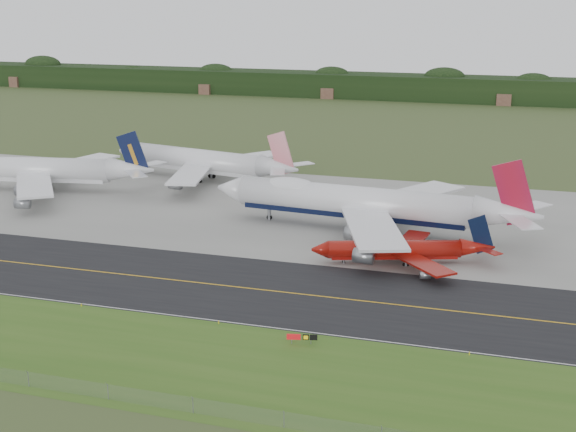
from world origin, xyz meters
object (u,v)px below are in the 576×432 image
at_px(jet_red_737, 404,250).
at_px(jet_navy_gold, 39,170).
at_px(jet_ba_747, 364,203).
at_px(jet_star_tail, 204,162).
at_px(taxiway_sign, 302,337).

bearing_deg(jet_red_737, jet_navy_gold, 163.00).
height_order(jet_ba_747, jet_star_tail, jet_ba_747).
height_order(jet_ba_747, jet_navy_gold, jet_ba_747).
bearing_deg(jet_star_tail, jet_red_737, -40.23).
bearing_deg(jet_ba_747, jet_star_tail, 146.07).
xyz_separation_m(jet_ba_747, jet_red_737, (12.24, -19.69, -3.70)).
distance_m(jet_ba_747, jet_star_tail, 64.86).
distance_m(jet_ba_747, jet_navy_gold, 92.37).
xyz_separation_m(jet_ba_747, jet_navy_gold, (-91.57, 12.05, -0.91)).
bearing_deg(jet_ba_747, taxiway_sign, -86.63).
xyz_separation_m(jet_red_737, taxiway_sign, (-8.59, -42.33, -1.61)).
bearing_deg(jet_navy_gold, jet_red_737, -17.00).
distance_m(jet_ba_747, taxiway_sign, 62.35).
relative_size(jet_ba_747, taxiway_sign, 16.38).
relative_size(jet_star_tail, taxiway_sign, 13.39).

